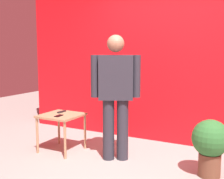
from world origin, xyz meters
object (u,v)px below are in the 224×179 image
object	(u,v)px
cell_phone	(59,116)
tv_remote	(62,112)
potted_plant	(210,143)
side_table	(61,119)
standing_person	(116,91)

from	to	relation	value
cell_phone	tv_remote	size ratio (longest dim) A/B	0.85
cell_phone	potted_plant	world-z (taller)	potted_plant
side_table	tv_remote	bearing A→B (deg)	125.52
cell_phone	standing_person	bearing A→B (deg)	7.81
side_table	potted_plant	size ratio (longest dim) A/B	0.81
cell_phone	potted_plant	distance (m)	2.08
side_table	potted_plant	world-z (taller)	potted_plant
tv_remote	potted_plant	bearing A→B (deg)	-0.05
standing_person	side_table	xyz separation A→B (m)	(-0.86, -0.08, -0.47)
standing_person	potted_plant	bearing A→B (deg)	1.26
standing_person	cell_phone	size ratio (longest dim) A/B	11.76
side_table	cell_phone	world-z (taller)	cell_phone
side_table	cell_phone	distance (m)	0.14
cell_phone	potted_plant	xyz separation A→B (m)	(2.07, 0.21, -0.15)
tv_remote	potted_plant	xyz separation A→B (m)	(2.19, -0.01, -0.16)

